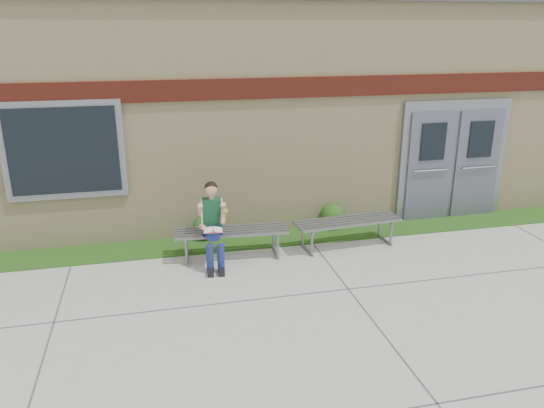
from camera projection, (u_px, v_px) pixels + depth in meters
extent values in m
plane|color=#9E9E99|center=(290.00, 315.00, 6.96)|extent=(80.00, 80.00, 0.00)
cube|color=#1E4512|center=(253.00, 240.00, 9.35)|extent=(16.00, 0.80, 0.02)
cube|color=beige|center=(223.00, 101.00, 11.85)|extent=(16.00, 6.00, 4.00)
cube|color=#3F3F42|center=(220.00, 1.00, 11.18)|extent=(16.20, 6.20, 0.20)
cube|color=maroon|center=(246.00, 89.00, 8.86)|extent=(16.00, 0.06, 0.35)
cube|color=slate|center=(64.00, 150.00, 8.50)|extent=(1.90, 0.08, 1.60)
cube|color=black|center=(63.00, 151.00, 8.47)|extent=(1.70, 0.04, 1.40)
cube|color=slate|center=(453.00, 160.00, 10.17)|extent=(2.20, 0.08, 2.30)
cube|color=#4F535F|center=(430.00, 167.00, 10.05)|extent=(0.92, 0.06, 2.10)
cube|color=#4F535F|center=(477.00, 164.00, 10.26)|extent=(0.92, 0.06, 2.10)
cube|color=slate|center=(231.00, 231.00, 8.56)|extent=(1.85, 0.62, 0.04)
cube|color=slate|center=(186.00, 249.00, 8.48)|extent=(0.08, 0.51, 0.42)
cube|color=slate|center=(275.00, 241.00, 8.79)|extent=(0.08, 0.51, 0.42)
cube|color=slate|center=(348.00, 221.00, 8.98)|extent=(1.86, 0.66, 0.04)
cube|color=slate|center=(306.00, 238.00, 8.91)|extent=(0.09, 0.51, 0.42)
cube|color=slate|center=(387.00, 231.00, 9.22)|extent=(0.09, 0.51, 0.42)
cube|color=navy|center=(213.00, 228.00, 8.42)|extent=(0.33, 0.25, 0.15)
cube|color=#0E351D|center=(212.00, 212.00, 8.31)|extent=(0.31, 0.21, 0.43)
sphere|color=tan|center=(211.00, 189.00, 8.18)|extent=(0.21, 0.21, 0.19)
sphere|color=black|center=(211.00, 188.00, 8.19)|extent=(0.22, 0.22, 0.20)
cylinder|color=navy|center=(208.00, 233.00, 8.17)|extent=(0.17, 0.40, 0.14)
cylinder|color=navy|center=(218.00, 232.00, 8.20)|extent=(0.17, 0.40, 0.14)
cylinder|color=navy|center=(210.00, 259.00, 8.08)|extent=(0.11, 0.11, 0.46)
cylinder|color=navy|center=(221.00, 258.00, 8.10)|extent=(0.11, 0.11, 0.46)
cube|color=black|center=(211.00, 272.00, 8.07)|extent=(0.11, 0.25, 0.09)
cube|color=black|center=(222.00, 271.00, 8.10)|extent=(0.11, 0.25, 0.09)
cylinder|color=tan|center=(201.00, 210.00, 8.21)|extent=(0.10, 0.21, 0.24)
cylinder|color=tan|center=(223.00, 209.00, 8.26)|extent=(0.10, 0.21, 0.24)
cube|color=white|center=(213.00, 230.00, 8.05)|extent=(0.30, 0.23, 0.01)
cube|color=#D95161|center=(213.00, 230.00, 8.06)|extent=(0.30, 0.24, 0.01)
sphere|color=#79B32F|center=(225.00, 211.00, 8.14)|extent=(0.08, 0.08, 0.08)
sphere|color=#1E4512|center=(205.00, 227.00, 9.34)|extent=(0.41, 0.41, 0.41)
sphere|color=#1E4512|center=(332.00, 216.00, 9.84)|extent=(0.45, 0.45, 0.45)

